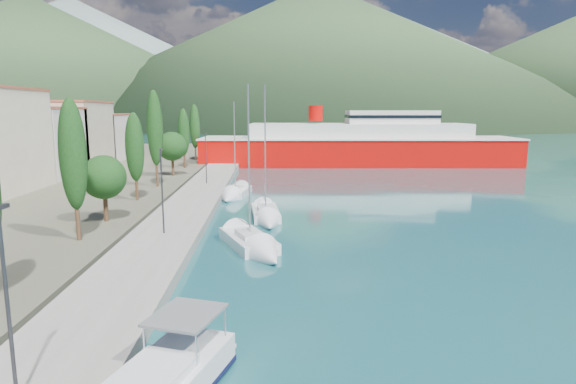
{
  "coord_description": "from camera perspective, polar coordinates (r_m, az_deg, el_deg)",
  "views": [
    {
      "loc": [
        -1.37,
        -21.36,
        9.5
      ],
      "look_at": [
        0.0,
        14.0,
        3.5
      ],
      "focal_mm": 30.0,
      "sensor_mm": 36.0,
      "label": 1
    }
  ],
  "objects": [
    {
      "name": "sailboat_mid",
      "position": [
        41.6,
        -2.5,
        -3.15
      ],
      "size": [
        2.95,
        8.92,
        12.63
      ],
      "color": "silver",
      "rests_on": "ground"
    },
    {
      "name": "sailboat_far",
      "position": [
        52.98,
        -6.61,
        -0.42
      ],
      "size": [
        3.71,
        8.09,
        11.45
      ],
      "color": "silver",
      "rests_on": "ground"
    },
    {
      "name": "tree_row",
      "position": [
        55.82,
        -15.94,
        5.35
      ],
      "size": [
        3.92,
        66.07,
        11.15
      ],
      "color": "#47301E",
      "rests_on": "land_strip"
    },
    {
      "name": "quay",
      "position": [
        48.83,
        -11.17,
        -1.3
      ],
      "size": [
        5.0,
        88.0,
        0.8
      ],
      "primitive_type": "cube",
      "color": "gray",
      "rests_on": "ground"
    },
    {
      "name": "sailboat_near",
      "position": [
        32.6,
        -3.56,
        -6.74
      ],
      "size": [
        5.46,
        8.87,
        12.25
      ],
      "color": "silver",
      "rests_on": "ground"
    },
    {
      "name": "hills_near",
      "position": [
        408.15,
        12.31,
        14.99
      ],
      "size": [
        1010.0,
        520.0,
        115.0
      ],
      "color": "#324E2C",
      "rests_on": "ground"
    },
    {
      "name": "hills_far",
      "position": [
        658.73,
        10.43,
        15.39
      ],
      "size": [
        1480.0,
        900.0,
        180.0
      ],
      "color": "slate",
      "rests_on": "ground"
    },
    {
      "name": "ground",
      "position": [
        141.69,
        -1.67,
        5.78
      ],
      "size": [
        1400.0,
        1400.0,
        0.0
      ],
      "primitive_type": "plane",
      "color": "#1A5459"
    },
    {
      "name": "town_buildings",
      "position": [
        65.95,
        -30.01,
        4.92
      ],
      "size": [
        9.2,
        69.2,
        11.3
      ],
      "color": "beige",
      "rests_on": "land_strip"
    },
    {
      "name": "ferry",
      "position": [
        86.35,
        8.47,
        5.42
      ],
      "size": [
        55.5,
        13.83,
        10.94
      ],
      "color": "#C40906",
      "rests_on": "ground"
    },
    {
      "name": "lamp_posts",
      "position": [
        36.37,
        -14.31,
        0.75
      ],
      "size": [
        0.15,
        44.98,
        6.06
      ],
      "color": "#2D2D33",
      "rests_on": "quay"
    }
  ]
}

